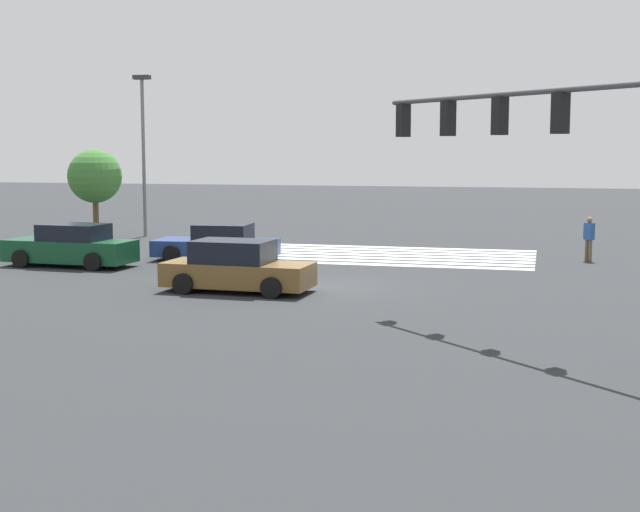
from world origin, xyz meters
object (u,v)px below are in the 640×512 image
Objects in this scene: car_1 at (237,268)px; pedestrian at (589,237)px; traffic_signal_mast at (529,141)px; tree_corner_b at (95,176)px; car_2 at (71,247)px; street_light_pole_a at (143,140)px; car_0 at (218,244)px.

pedestrian reaches higher than car_1.
traffic_signal_mast is 1.38× the size of car_1.
traffic_signal_mast is 26.33m from tree_corner_b.
traffic_signal_mast is 1.29× the size of car_2.
street_light_pole_a reaches higher than pedestrian.
traffic_signal_mast is at bearing -26.64° from car_1.
car_2 is 18.97m from pedestrian.
pedestrian is 21.05m from street_light_pole_a.
street_light_pole_a is (18.19, -19.35, 0.26)m from traffic_signal_mast.
street_light_pole_a is 3.00m from tree_corner_b.
car_2 is at bearing -27.00° from pedestrian.
car_2 is 9.86m from tree_corner_b.
pedestrian is 0.22× the size of street_light_pole_a.
car_2 is 1.14× the size of tree_corner_b.
traffic_signal_mast reaches higher than car_0.
street_light_pole_a is at bearing -128.10° from tree_corner_b.
car_0 is at bearing 144.23° from tree_corner_b.
tree_corner_b is at bearing -64.26° from car_2.
traffic_signal_mast is 15.18m from pedestrian.
car_0 is at bearing 130.33° from street_light_pole_a.
car_1 is 17.25m from tree_corner_b.
street_light_pole_a reaches higher than traffic_signal_mast.
tree_corner_b is at bearing -40.14° from car_0.
car_0 is at bearing 117.20° from car_1.
car_1 is at bearing 110.45° from car_0.
traffic_signal_mast is 1.29× the size of car_0.
car_2 is 0.62× the size of street_light_pole_a.
traffic_signal_mast reaches higher than tree_corner_b.
car_0 is at bearing 0.08° from traffic_signal_mast.
car_0 is 13.87m from pedestrian.
pedestrian is (-1.99, -14.65, -3.42)m from traffic_signal_mast.
pedestrian is at bearing -171.13° from car_0.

